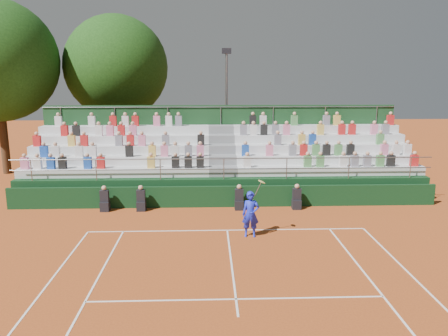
{
  "coord_description": "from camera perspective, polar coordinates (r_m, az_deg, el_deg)",
  "views": [
    {
      "loc": [
        -0.73,
        -16.46,
        6.01
      ],
      "look_at": [
        0.0,
        3.5,
        1.8
      ],
      "focal_mm": 35.0,
      "sensor_mm": 36.0,
      "label": 1
    }
  ],
  "objects": [
    {
      "name": "tree_east",
      "position": [
        31.0,
        -13.88,
        12.63
      ],
      "size": [
        6.91,
        6.91,
        10.05
      ],
      "color": "#342113",
      "rests_on": "ground"
    },
    {
      "name": "floodlight_mast",
      "position": [
        28.75,
        0.33,
        8.99
      ],
      "size": [
        0.6,
        0.25,
        7.76
      ],
      "color": "gray",
      "rests_on": "ground"
    },
    {
      "name": "ground",
      "position": [
        17.53,
        0.42,
        -8.14
      ],
      "size": [
        90.0,
        90.0,
        0.0
      ],
      "primitive_type": "plane",
      "color": "#A8491C",
      "rests_on": "ground"
    },
    {
      "name": "line_officials",
      "position": [
        20.0,
        -3.69,
        -4.18
      ],
      "size": [
        9.16,
        0.4,
        1.19
      ],
      "color": "black",
      "rests_on": "ground"
    },
    {
      "name": "tennis_player",
      "position": [
        16.65,
        3.5,
        -6.03
      ],
      "size": [
        0.87,
        0.49,
        2.22
      ],
      "color": "#1C29D3",
      "rests_on": "ground"
    },
    {
      "name": "courtside_wall",
      "position": [
        20.43,
        0.03,
        -3.74
      ],
      "size": [
        20.0,
        0.15,
        1.0
      ],
      "primitive_type": "cube",
      "color": "black",
      "rests_on": "ground"
    },
    {
      "name": "grandstand",
      "position": [
        23.43,
        -0.27,
        -0.24
      ],
      "size": [
        20.0,
        5.2,
        4.4
      ],
      "color": "black",
      "rests_on": "ground"
    }
  ]
}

